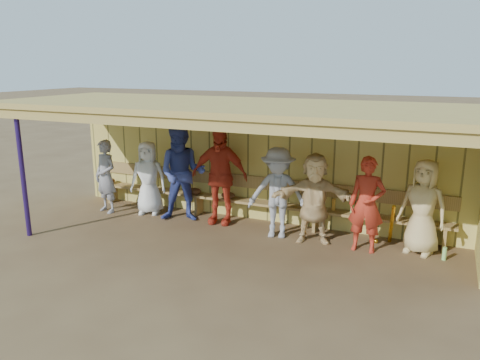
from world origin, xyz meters
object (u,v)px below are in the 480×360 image
object	(u,v)px
player_a	(106,176)
bench	(255,197)
player_h	(423,207)
player_f	(314,198)
player_b	(148,178)
player_c	(182,173)
player_d	(219,176)
player_e	(278,193)
player_g	(367,205)

from	to	relation	value
player_a	bench	distance (m)	3.30
player_a	player_h	distance (m)	6.43
player_a	player_f	distance (m)	4.61
player_a	player_h	world-z (taller)	player_h
player_b	player_c	size ratio (longest dim) A/B	0.80
player_a	player_d	bearing A→B (deg)	22.08
player_e	bench	distance (m)	1.01
player_c	player_h	size ratio (longest dim) A/B	1.21
player_d	bench	xyz separation A→B (m)	(0.63, 0.36, -0.46)
player_c	player_g	distance (m)	3.73
player_h	bench	distance (m)	3.25
player_h	player_d	bearing A→B (deg)	-163.70
player_b	player_g	bearing A→B (deg)	-20.73
player_c	player_g	world-z (taller)	player_c
player_f	player_e	bearing A→B (deg)	165.74
player_d	player_h	bearing A→B (deg)	-7.51
player_h	bench	bearing A→B (deg)	-170.24
player_f	player_g	bearing A→B (deg)	-18.46
player_b	player_e	xyz separation A→B (m)	(3.01, -0.21, 0.06)
player_e	player_f	world-z (taller)	player_e
player_a	player_b	bearing A→B (deg)	31.90
player_b	player_h	world-z (taller)	player_h
player_c	bench	size ratio (longest dim) A/B	0.26
player_a	player_c	xyz separation A→B (m)	(1.82, 0.19, 0.20)
player_d	player_e	world-z (taller)	player_d
player_b	player_d	xyz separation A→B (m)	(1.67, 0.07, 0.19)
player_a	player_b	xyz separation A→B (m)	(0.91, 0.29, -0.00)
bench	player_e	bearing A→B (deg)	-42.36
player_c	player_h	bearing A→B (deg)	-19.55
player_f	player_h	world-z (taller)	player_f
player_a	player_b	world-z (taller)	player_a
player_d	player_f	bearing A→B (deg)	-14.57
player_a	player_d	distance (m)	2.61
player_h	player_g	bearing A→B (deg)	-145.50
player_a	player_d	xyz separation A→B (m)	(2.58, 0.36, 0.19)
bench	player_h	bearing A→B (deg)	-6.87
player_g	player_f	bearing A→B (deg)	176.47
player_b	player_g	world-z (taller)	player_g
player_c	player_g	xyz separation A→B (m)	(3.72, -0.14, -0.16)
player_h	player_b	bearing A→B (deg)	-162.91
player_b	player_h	size ratio (longest dim) A/B	0.97
player_b	bench	bearing A→B (deg)	-7.16
player_c	player_d	distance (m)	0.78
player_b	player_g	size ratio (longest dim) A/B	0.95
player_f	player_g	world-z (taller)	player_g
player_d	player_b	bearing A→B (deg)	175.10
player_f	bench	distance (m)	1.56
player_c	player_b	bearing A→B (deg)	152.33
player_c	player_e	size ratio (longest dim) A/B	1.17
player_d	player_e	bearing A→B (deg)	-19.03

